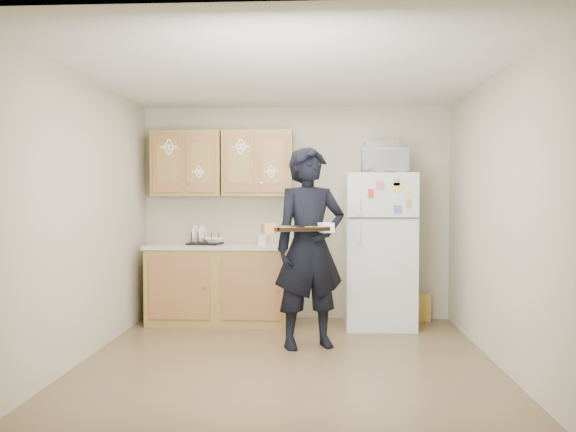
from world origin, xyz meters
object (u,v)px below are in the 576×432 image
Objects in this scene: baking_tray at (298,229)px; microwave at (385,161)px; person at (310,248)px; dish_rack at (205,238)px; refrigerator at (379,250)px.

microwave is at bearing 31.43° from baking_tray.
person is 5.26× the size of dish_rack.
dish_rack is (-2.02, 0.09, -0.86)m from microwave.
microwave is 1.37× the size of dish_rack.
dish_rack is (-1.11, 1.27, -0.18)m from baking_tray.
refrigerator is 1.98m from dish_rack.
baking_tray is (-0.87, -1.22, 0.30)m from refrigerator.
dish_rack is (-1.21, 0.98, 0.01)m from person.
dish_rack is at bearing 110.56° from baking_tray.
microwave reaches higher than dish_rack.
baking_tray is 0.98× the size of microwave.
dish_rack is (-1.97, 0.04, 0.12)m from refrigerator.
baking_tray is at bearing -127.35° from microwave.
baking_tray reaches higher than dish_rack.
microwave is (0.91, 1.17, 0.69)m from baking_tray.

